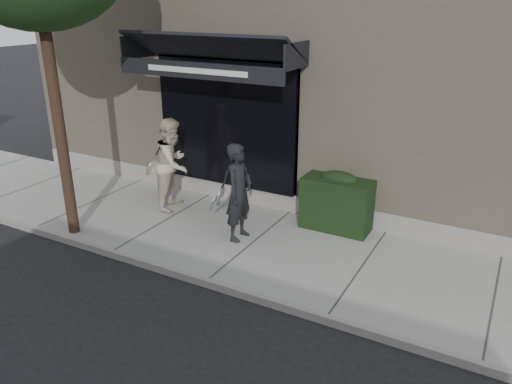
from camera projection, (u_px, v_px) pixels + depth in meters
The scene contains 7 objects.
ground at pixel (255, 246), 9.14m from camera, with size 80.00×80.00×0.00m, color black.
sidewalk at pixel (255, 244), 9.12m from camera, with size 20.00×3.00×0.12m, color #9B9C96.
curb at pixel (208, 283), 7.85m from camera, with size 20.00×0.10×0.14m, color gray.
building_facade at pixel (352, 64), 12.20m from camera, with size 14.30×8.04×5.64m.
hedge at pixel (338, 202), 9.43m from camera, with size 1.30×0.70×1.14m.
pedestrian_front at pixel (239, 192), 8.89m from camera, with size 0.66×0.77×1.79m.
pedestrian_back at pixel (173, 164), 10.24m from camera, with size 0.93×1.08×1.90m.
Camera 1 is at (3.93, -7.14, 4.26)m, focal length 35.00 mm.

